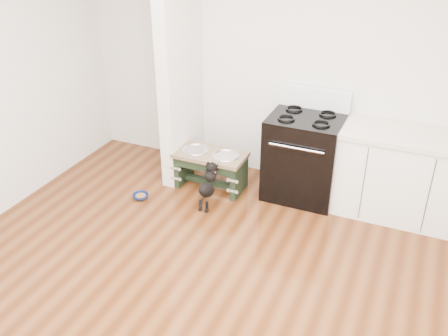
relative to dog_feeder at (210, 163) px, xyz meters
The scene contains 8 objects.
ground 2.04m from the dog_feeder, 68.86° to the right, with size 5.00×5.00×0.00m, color #46200C.
room_shell 2.41m from the dog_feeder, 68.86° to the right, with size 5.00×5.00×5.00m.
partition_wall 1.16m from the dog_feeder, 154.26° to the left, with size 0.15×0.80×2.70m, color silver.
oven_range 1.03m from the dog_feeder, 15.62° to the left, with size 0.76×0.69×1.14m.
cabinet_run 1.99m from the dog_feeder, ahead, with size 1.24×0.64×0.91m.
dog_feeder is the anchor object (origin of this frame).
puppy 0.39m from the dog_feeder, 68.85° to the right, with size 0.14×0.40×0.48m.
floor_bowl 0.85m from the dog_feeder, 138.33° to the right, with size 0.19×0.19×0.05m.
Camera 1 is at (1.37, -2.53, 2.90)m, focal length 40.00 mm.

